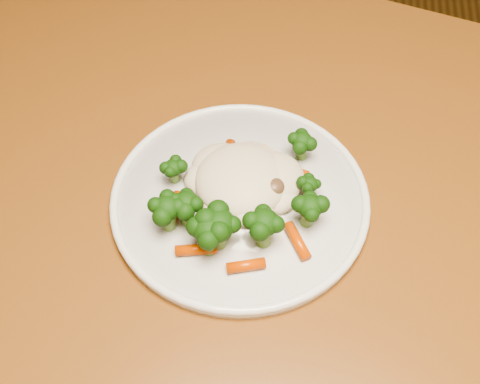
% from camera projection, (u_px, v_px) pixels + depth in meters
% --- Properties ---
extents(dining_table, '(1.40, 1.12, 0.75)m').
position_uv_depth(dining_table, '(203.00, 205.00, 0.81)').
color(dining_table, brown).
rests_on(dining_table, ground).
extents(plate, '(0.29, 0.29, 0.01)m').
position_uv_depth(plate, '(240.00, 200.00, 0.69)').
color(plate, white).
rests_on(plate, dining_table).
extents(meal, '(0.20, 0.19, 0.05)m').
position_uv_depth(meal, '(237.00, 194.00, 0.66)').
color(meal, beige).
rests_on(meal, plate).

